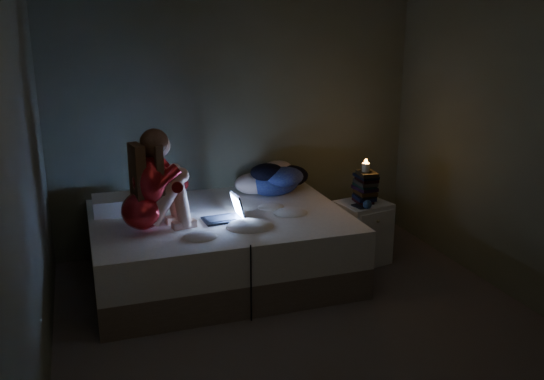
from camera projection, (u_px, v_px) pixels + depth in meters
name	position (u px, v px, depth m)	size (l,w,h in m)	color
floor	(308.00, 331.00, 4.38)	(3.60, 3.80, 0.02)	#504440
wall_back	(237.00, 116.00, 5.75)	(3.60, 0.02, 2.60)	#4A4E3C
wall_front	(500.00, 268.00, 2.27)	(3.60, 0.02, 2.60)	#4A4E3C
wall_left	(26.00, 182.00, 3.45)	(0.02, 3.80, 2.60)	#4A4E3C
wall_right	(528.00, 142.00, 4.56)	(0.02, 3.80, 2.60)	#4A4E3C
bed	(220.00, 247.00, 5.17)	(2.16, 1.62, 0.59)	beige
pillow	(121.00, 204.00, 5.15)	(0.47, 0.34, 0.14)	silver
woman	(141.00, 182.00, 4.57)	(0.51, 0.33, 0.82)	maroon
laptop	(222.00, 207.00, 4.90)	(0.33, 0.23, 0.23)	black
clothes_pile	(273.00, 177.00, 5.67)	(0.53, 0.43, 0.32)	navy
nightstand	(362.00, 232.00, 5.53)	(0.44, 0.39, 0.58)	silver
book_stack	(365.00, 188.00, 5.42)	(0.19, 0.25, 0.28)	black
candle	(366.00, 169.00, 5.37)	(0.07, 0.07, 0.08)	beige
phone	(356.00, 206.00, 5.33)	(0.07, 0.14, 0.01)	black
blue_orb	(363.00, 204.00, 5.26)	(0.08, 0.08, 0.08)	navy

